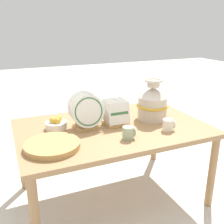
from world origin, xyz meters
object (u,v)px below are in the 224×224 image
at_px(dish_rack_round_plates, 86,113).
at_px(wicker_charger_stack, 52,145).
at_px(fruit_bowl, 56,124).
at_px(mug_sage_glaze, 129,133).
at_px(dish_rack_square_plates, 116,115).
at_px(mug_cream_glaze, 168,125).
at_px(ceramic_vase, 152,102).

distance_m(dish_rack_round_plates, wicker_charger_stack, 0.39).
relative_size(dish_rack_round_plates, wicker_charger_stack, 0.76).
bearing_deg(dish_rack_round_plates, fruit_bowl, 159.60).
bearing_deg(mug_sage_glaze, dish_rack_square_plates, 84.04).
distance_m(dish_rack_square_plates, fruit_bowl, 0.44).
bearing_deg(mug_cream_glaze, wicker_charger_stack, 176.89).
height_order(dish_rack_round_plates, mug_sage_glaze, dish_rack_round_plates).
bearing_deg(wicker_charger_stack, dish_rack_round_plates, 37.71).
bearing_deg(dish_rack_square_plates, wicker_charger_stack, -157.65).
height_order(ceramic_vase, mug_sage_glaze, ceramic_vase).
distance_m(dish_rack_round_plates, dish_rack_square_plates, 0.23).
bearing_deg(fruit_bowl, mug_sage_glaze, -42.20).
distance_m(ceramic_vase, fruit_bowl, 0.76).
relative_size(dish_rack_round_plates, mug_cream_glaze, 3.10).
distance_m(ceramic_vase, mug_cream_glaze, 0.27).
bearing_deg(wicker_charger_stack, ceramic_vase, 13.82).
relative_size(mug_sage_glaze, fruit_bowl, 0.54).
xyz_separation_m(ceramic_vase, fruit_bowl, (-0.74, 0.10, -0.10)).
bearing_deg(wicker_charger_stack, mug_sage_glaze, -6.84).
bearing_deg(ceramic_vase, dish_rack_round_plates, 177.39).
bearing_deg(dish_rack_round_plates, mug_sage_glaze, -55.74).
relative_size(ceramic_vase, dish_rack_round_plates, 1.24).
xyz_separation_m(mug_sage_glaze, mug_cream_glaze, (0.32, 0.01, 0.00)).
relative_size(ceramic_vase, mug_cream_glaze, 3.84).
bearing_deg(dish_rack_round_plates, mug_cream_glaze, -27.74).
distance_m(ceramic_vase, mug_sage_glaze, 0.44).
bearing_deg(mug_cream_glaze, ceramic_vase, 86.30).
relative_size(wicker_charger_stack, fruit_bowl, 2.18).
height_order(dish_rack_round_plates, dish_rack_square_plates, dish_rack_round_plates).
bearing_deg(ceramic_vase, wicker_charger_stack, -166.18).
bearing_deg(mug_cream_glaze, dish_rack_square_plates, 138.77).
height_order(dish_rack_square_plates, fruit_bowl, dish_rack_square_plates).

